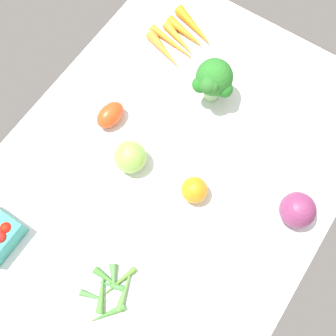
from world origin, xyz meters
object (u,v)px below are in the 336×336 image
red_onion_center (298,210)px  broccoli_head (213,80)px  roma_tomato (110,115)px  heirloom_tomato_orange (194,190)px  carrot_bunch (181,38)px  heirloom_tomato_green (130,157)px  okra_pile (110,289)px

red_onion_center → broccoli_head: broccoli_head is taller
roma_tomato → heirloom_tomato_orange: bearing=-93.4°
roma_tomato → carrot_bunch: size_ratio=0.43×
red_onion_center → broccoli_head: (-15.67, -31.91, 4.03)cm
heirloom_tomato_green → heirloom_tomato_orange: bearing=96.0°
red_onion_center → heirloom_tomato_green: (10.21, -38.02, -0.19)cm
red_onion_center → heirloom_tomato_green: bearing=-75.0°
heirloom_tomato_green → carrot_bunch: (-36.20, -9.50, -2.48)cm
carrot_bunch → heirloom_tomato_orange: (34.46, 26.05, 1.73)cm
heirloom_tomato_green → carrot_bunch: heirloom_tomato_green is taller
heirloom_tomato_green → okra_pile: bearing=26.9°
roma_tomato → heirloom_tomato_green: heirloom_tomato_green is taller
roma_tomato → carrot_bunch: roma_tomato is taller
roma_tomato → carrot_bunch: bearing=4.0°
heirloom_tomato_green → broccoli_head: bearing=166.7°
okra_pile → heirloom_tomato_green: bearing=-153.1°
red_onion_center → okra_pile: bearing=-34.1°
red_onion_center → carrot_bunch: size_ratio=0.44×
broccoli_head → heirloom_tomato_orange: size_ratio=2.10×
roma_tomato → broccoli_head: broccoli_head is taller
heirloom_tomato_green → broccoli_head: size_ratio=0.59×
red_onion_center → broccoli_head: bearing=-116.2°
roma_tomato → broccoli_head: (-19.22, 17.02, 5.48)cm
okra_pile → heirloom_tomato_orange: 28.29cm
carrot_bunch → broccoli_head: broccoli_head is taller
okra_pile → carrot_bunch: bearing=-159.9°
okra_pile → heirloom_tomato_orange: size_ratio=2.52×
carrot_bunch → broccoli_head: 19.88cm
red_onion_center → carrot_bunch: red_onion_center is taller
okra_pile → heirloom_tomato_orange: heirloom_tomato_orange is taller
roma_tomato → heirloom_tomato_green: bearing=-114.7°
heirloom_tomato_green → okra_pile: heirloom_tomato_green is taller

